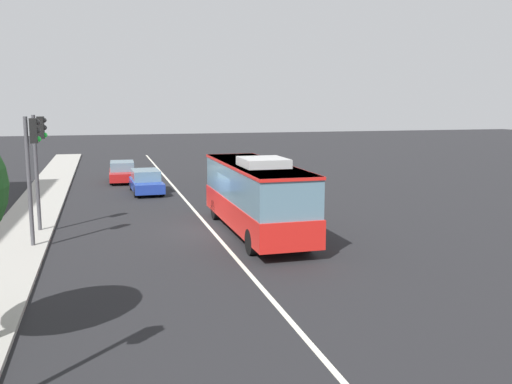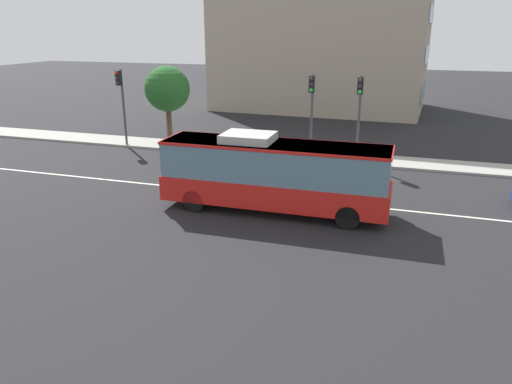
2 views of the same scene
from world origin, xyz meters
The scene contains 9 objects.
ground_plane centered at (0.00, 0.00, 0.00)m, with size 160.00×160.00×0.00m, color black.
sidewalk_kerb centered at (0.00, 8.19, 0.07)m, with size 80.00×2.61×0.14m, color #9E9B93.
lane_centre_line centered at (0.00, 0.00, 0.01)m, with size 76.00×0.16×0.01m, color silver.
transit_bus centered at (-1.06, -1.78, 1.81)m, with size 10.02×2.56×3.46m.
sedan_blue centered at (11.64, 2.01, 0.72)m, with size 4.56×1.95×1.46m.
sedan_red centered at (17.35, 3.29, 0.72)m, with size 4.55×1.92×1.46m.
sedan_black centered at (16.40, -5.60, 0.72)m, with size 4.51×1.83×1.46m.
traffic_light_mid_block centered at (-1.28, 7.27, 3.56)m, with size 0.32×0.62×5.20m.
traffic_light_far_corner centered at (1.54, 7.29, 3.56)m, with size 0.33×0.62×5.20m.
Camera 1 is at (-24.46, 4.61, 5.73)m, focal length 39.42 mm.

